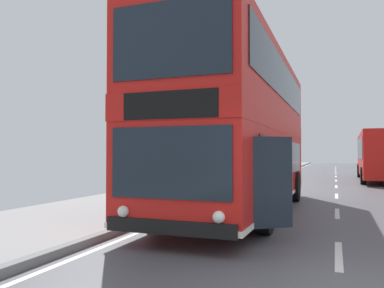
{
  "coord_description": "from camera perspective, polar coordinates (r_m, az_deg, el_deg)",
  "views": [
    {
      "loc": [
        -0.04,
        -4.27,
        1.66
      ],
      "look_at": [
        -3.23,
        4.39,
        1.9
      ],
      "focal_mm": 36.43,
      "sensor_mm": 36.0,
      "label": 1
    }
  ],
  "objects": [
    {
      "name": "double_decker_bus_main",
      "position": [
        11.3,
        7.2,
        2.1
      ],
      "size": [
        3.17,
        10.33,
        4.52
      ],
      "color": "red",
      "rests_on": "ground"
    },
    {
      "name": "background_bus_far_lane",
      "position": [
        27.01,
        26.05,
        -1.41
      ],
      "size": [
        2.93,
        11.05,
        2.95
      ],
      "color": "red",
      "rests_on": "ground"
    }
  ]
}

